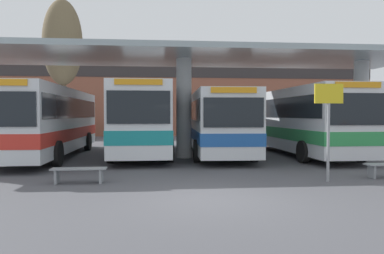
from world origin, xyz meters
TOP-DOWN VIEW (x-y plane):
  - ground_plane at (0.00, 0.00)m, footprint 100.00×100.00m
  - townhouse_backdrop at (0.00, 26.79)m, footprint 40.00×0.58m
  - station_canopy at (0.00, 8.75)m, footprint 22.72×6.24m
  - transit_bus_left_bay at (-6.45, 9.65)m, footprint 2.77×11.47m
  - transit_bus_center_bay at (-2.03, 10.49)m, footprint 2.90×11.00m
  - transit_bus_right_bay at (1.79, 10.18)m, footprint 3.05×10.87m
  - transit_bus_far_right_bay at (6.15, 9.43)m, footprint 2.94×10.23m
  - waiting_bench_near_pillar at (-3.65, 2.44)m, footprint 1.63×0.44m
  - info_sign_platform at (3.93, 1.99)m, footprint 0.90×0.09m
  - poplar_tree_behind_left at (-7.44, 16.53)m, footprint 2.56×2.56m
  - parked_car_street at (-9.20, 23.15)m, footprint 4.24×2.21m

SIDE VIEW (x-z plane):
  - ground_plane at x=0.00m, z-range 0.00..0.00m
  - waiting_bench_near_pillar at x=-3.65m, z-range 0.11..0.57m
  - parked_car_street at x=-9.20m, z-range -0.04..2.06m
  - transit_bus_right_bay at x=1.79m, z-range 0.18..3.31m
  - transit_bus_left_bay at x=-6.45m, z-range 0.19..3.47m
  - transit_bus_far_right_bay at x=6.15m, z-range 0.18..3.50m
  - transit_bus_center_bay at x=-2.03m, z-range 0.19..3.61m
  - info_sign_platform at x=3.93m, z-range 0.64..3.65m
  - townhouse_backdrop at x=0.00m, z-range 0.61..7.92m
  - station_canopy at x=0.00m, z-range 1.92..6.86m
  - poplar_tree_behind_left at x=-7.44m, z-range 1.89..11.53m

